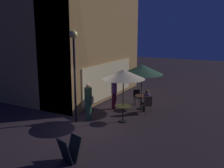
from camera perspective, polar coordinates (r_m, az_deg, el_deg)
The scene contains 13 objects.
ground_plane at distance 11.59m, azimuth -7.38°, elevation -9.51°, with size 60.00×60.00×0.00m, color #291F23.
cafe_building at distance 15.94m, azimuth -11.74°, elevation 12.65°, with size 8.29×8.76×8.97m.
street_lamp_near_corner at distance 11.58m, azimuth -8.58°, elevation 6.67°, with size 0.38×0.38×4.25m.
menu_sandwich_board at distance 8.57m, azimuth -9.61°, elevation -14.46°, with size 0.77×0.72×0.84m.
cafe_table_0 at distance 11.88m, azimuth 2.51°, elevation -5.88°, with size 0.78×0.78×0.78m.
cafe_table_1 at distance 13.86m, azimuth 6.62°, elevation -3.49°, with size 0.69×0.69×0.78m.
patio_umbrella_0 at distance 11.48m, azimuth 2.59°, elevation 2.15°, with size 1.98×1.98×2.50m.
patio_umbrella_1 at distance 13.51m, azimuth 6.79°, elevation 3.27°, with size 2.25×2.25×2.46m.
cafe_chair_0 at distance 13.12m, azimuth 8.03°, elevation -4.37°, with size 0.59×0.59×0.96m.
cafe_chair_1 at distance 14.67m, azimuth 5.65°, elevation -2.66°, with size 0.54×0.54×0.88m.
patron_seated_0 at distance 13.21m, azimuth 7.78°, elevation -3.61°, with size 0.51×0.51×1.24m.
patron_standing_1 at distance 13.74m, azimuth 0.47°, elevation -2.19°, with size 0.31×0.31×1.69m.
patron_standing_2 at distance 12.05m, azimuth -5.39°, elevation -4.03°, with size 0.35×0.35×1.81m.
Camera 1 is at (-8.73, -6.33, 4.23)m, focal length 40.41 mm.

